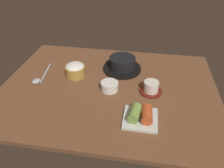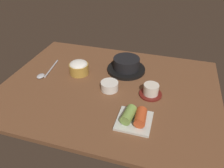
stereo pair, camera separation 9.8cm
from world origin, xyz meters
TOP-DOWN VIEW (x-y plane):
  - dining_table at (0.00, 0.00)cm, footprint 100.00×76.00cm
  - stone_pot at (4.34, 16.00)cm, footprint 19.64×19.64cm
  - rice_bowl at (-18.00, 6.59)cm, footprint 9.78×9.78cm
  - tea_cup_with_saucer at (19.55, -1.15)cm, footprint 10.05×10.05cm
  - banchan_cup_center at (0.92, -2.39)cm, footprint 8.02×8.02cm
  - kimchi_plate at (16.03, -19.60)cm, footprint 13.14×13.14cm
  - spoon at (-34.56, 0.63)cm, footprint 4.39×19.54cm

SIDE VIEW (x-z plane):
  - dining_table at x=0.00cm, z-range 0.00..2.00cm
  - spoon at x=-34.56cm, z-range 1.94..3.29cm
  - kimchi_plate at x=16.03cm, z-range 1.50..6.65cm
  - banchan_cup_center at x=0.92cm, z-range 2.13..6.09cm
  - tea_cup_with_saucer at x=19.55cm, z-range 1.75..7.20cm
  - stone_pot at x=4.34cm, z-range 1.64..8.85cm
  - rice_bowl at x=-18.00cm, z-range 2.08..9.06cm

